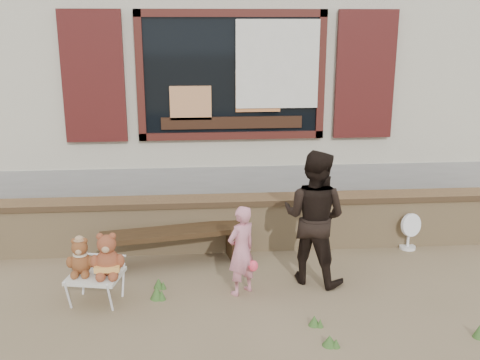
{
  "coord_description": "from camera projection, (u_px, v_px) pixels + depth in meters",
  "views": [
    {
      "loc": [
        -0.5,
        -5.54,
        2.74
      ],
      "look_at": [
        0.0,
        0.6,
        1.0
      ],
      "focal_mm": 42.0,
      "sensor_mm": 36.0,
      "label": 1
    }
  ],
  "objects": [
    {
      "name": "ground",
      "position": [
        244.0,
        283.0,
        6.1
      ],
      "size": [
        80.0,
        80.0,
        0.0
      ],
      "primitive_type": "plane",
      "color": "brown",
      "rests_on": "ground"
    },
    {
      "name": "shopfront",
      "position": [
        222.0,
        65.0,
        9.86
      ],
      "size": [
        8.04,
        5.13,
        4.0
      ],
      "color": "#A29B83",
      "rests_on": "ground"
    },
    {
      "name": "brick_wall",
      "position": [
        237.0,
        222.0,
        6.97
      ],
      "size": [
        7.1,
        0.36,
        0.67
      ],
      "color": "tan",
      "rests_on": "ground"
    },
    {
      "name": "bench",
      "position": [
        173.0,
        239.0,
        6.51
      ],
      "size": [
        1.68,
        0.65,
        0.42
      ],
      "rotation": [
        0.0,
        0.0,
        0.18
      ],
      "color": "#312111",
      "rests_on": "ground"
    },
    {
      "name": "folding_chair",
      "position": [
        96.0,
        277.0,
        5.62
      ],
      "size": [
        0.59,
        0.54,
        0.31
      ],
      "rotation": [
        0.0,
        0.0,
        -0.21
      ],
      "color": "beige",
      "rests_on": "ground"
    },
    {
      "name": "teddy_bear_left",
      "position": [
        80.0,
        255.0,
        5.57
      ],
      "size": [
        0.33,
        0.3,
        0.38
      ],
      "primitive_type": null,
      "rotation": [
        0.0,
        0.0,
        -0.21
      ],
      "color": "brown",
      "rests_on": "folding_chair"
    },
    {
      "name": "teddy_bear_right",
      "position": [
        107.0,
        254.0,
        5.53
      ],
      "size": [
        0.38,
        0.35,
        0.45
      ],
      "primitive_type": null,
      "rotation": [
        0.0,
        0.0,
        -0.21
      ],
      "color": "brown",
      "rests_on": "folding_chair"
    },
    {
      "name": "child",
      "position": [
        241.0,
        250.0,
        5.76
      ],
      "size": [
        0.42,
        0.39,
        0.96
      ],
      "primitive_type": "imported",
      "rotation": [
        0.0,
        0.0,
        3.79
      ],
      "color": "pink",
      "rests_on": "ground"
    },
    {
      "name": "adult",
      "position": [
        314.0,
        217.0,
        5.98
      ],
      "size": [
        0.9,
        0.85,
        1.46
      ],
      "primitive_type": "imported",
      "rotation": [
        0.0,
        0.0,
        2.56
      ],
      "color": "black",
      "rests_on": "ground"
    },
    {
      "name": "fan_right",
      "position": [
        409.0,
        231.0,
        6.97
      ],
      "size": [
        0.3,
        0.2,
        0.47
      ],
      "rotation": [
        0.0,
        0.0,
        0.38
      ],
      "color": "white",
      "rests_on": "ground"
    },
    {
      "name": "grass_tufts",
      "position": [
        260.0,
        297.0,
        5.67
      ],
      "size": [
        3.06,
        1.91,
        0.14
      ],
      "color": "#395F26",
      "rests_on": "ground"
    }
  ]
}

